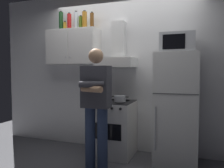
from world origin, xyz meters
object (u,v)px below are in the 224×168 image
object	(u,v)px
upper_cabinet	(73,47)
bottle_beer_brown	(92,21)
bottle_spice_jar	(65,26)
cooking_pot	(120,99)
stove_oven	(114,128)
refrigerator	(176,109)
bottle_soda_red	(69,22)
bottle_wine_green	(61,21)
bottle_olive_oil	(81,23)
range_hood	(117,55)
bottle_vodka_clear	(76,21)
bottle_liquor_amber	(85,20)
person_standing	(96,104)
microwave	(178,43)

from	to	relation	value
upper_cabinet	bottle_beer_brown	distance (m)	0.56
bottle_spice_jar	cooking_pot	bearing A→B (deg)	-12.94
bottle_spice_jar	stove_oven	bearing A→B (deg)	-7.81
cooking_pot	bottle_spice_jar	size ratio (longest dim) A/B	1.73
refrigerator	bottle_soda_red	distance (m)	2.28
bottle_wine_green	bottle_spice_jar	bearing A→B (deg)	-3.45
refrigerator	bottle_wine_green	distance (m)	2.45
bottle_olive_oil	bottle_spice_jar	distance (m)	0.30
refrigerator	bottle_spice_jar	size ratio (longest dim) A/B	10.10
range_hood	bottle_beer_brown	distance (m)	0.74
bottle_olive_oil	upper_cabinet	bearing A→B (deg)	-172.96
bottle_vodka_clear	bottle_beer_brown	bearing A→B (deg)	-2.26
bottle_soda_red	bottle_beer_brown	bearing A→B (deg)	7.24
upper_cabinet	bottle_liquor_amber	size ratio (longest dim) A/B	2.98
range_hood	bottle_beer_brown	world-z (taller)	bottle_beer_brown
bottle_vodka_clear	bottle_soda_red	bearing A→B (deg)	-146.56
bottle_soda_red	range_hood	bearing A→B (deg)	2.11
bottle_soda_red	cooking_pot	bearing A→B (deg)	-12.28
range_hood	bottle_spice_jar	distance (m)	1.10
bottle_olive_oil	bottle_wine_green	size ratio (longest dim) A/B	0.69
bottle_olive_oil	bottle_liquor_amber	bearing A→B (deg)	-16.39
person_standing	bottle_soda_red	distance (m)	1.67
range_hood	refrigerator	size ratio (longest dim) A/B	0.47
bottle_beer_brown	range_hood	bearing A→B (deg)	-2.50
upper_cabinet	bottle_liquor_amber	xyz separation A→B (m)	(0.23, -0.01, 0.44)
range_hood	cooking_pot	size ratio (longest dim) A/B	2.73
upper_cabinet	bottle_beer_brown	xyz separation A→B (m)	(0.35, 0.02, 0.43)
stove_oven	cooking_pot	distance (m)	0.52
person_standing	bottle_beer_brown	distance (m)	1.54
upper_cabinet	bottle_soda_red	size ratio (longest dim) A/B	3.17
person_standing	bottle_wine_green	xyz separation A→B (m)	(-1.00, 0.74, 1.31)
stove_oven	bottle_olive_oil	xyz separation A→B (m)	(-0.66, 0.14, 1.73)
stove_oven	cooking_pot	size ratio (longest dim) A/B	3.19
upper_cabinet	bottle_wine_green	distance (m)	0.52
upper_cabinet	bottle_olive_oil	distance (m)	0.43
bottle_olive_oil	bottle_soda_red	distance (m)	0.20
bottle_liquor_amber	microwave	bearing A→B (deg)	-3.65
person_standing	bottle_wine_green	bearing A→B (deg)	143.27
person_standing	cooking_pot	bearing A→B (deg)	69.70
person_standing	bottle_beer_brown	size ratio (longest dim) A/B	5.92
range_hood	person_standing	world-z (taller)	range_hood
refrigerator	cooking_pot	size ratio (longest dim) A/B	5.83
person_standing	bottle_spice_jar	xyz separation A→B (m)	(-0.91, 0.74, 1.22)
range_hood	bottle_soda_red	distance (m)	1.04
stove_oven	bottle_spice_jar	world-z (taller)	bottle_spice_jar
bottle_olive_oil	microwave	bearing A→B (deg)	-4.37
person_standing	range_hood	bearing A→B (deg)	86.09
microwave	bottle_liquor_amber	world-z (taller)	bottle_liquor_amber
bottle_liquor_amber	bottle_wine_green	size ratio (longest dim) A/B	0.89
upper_cabinet	bottle_beer_brown	bearing A→B (deg)	3.44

